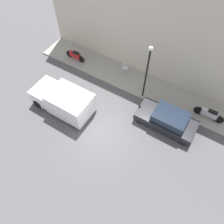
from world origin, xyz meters
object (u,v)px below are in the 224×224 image
(scooter_silver, at_px, (209,114))
(streetlamp, at_px, (147,68))
(motorcycle_red, at_px, (75,55))
(cafe_chair, at_px, (125,67))
(parked_car, at_px, (167,119))
(delivery_van, at_px, (63,100))

(scooter_silver, height_order, streetlamp, streetlamp)
(motorcycle_red, relative_size, streetlamp, 0.41)
(streetlamp, bearing_deg, scooter_silver, -83.24)
(streetlamp, relative_size, cafe_chair, 5.23)
(parked_car, relative_size, cafe_chair, 4.68)
(streetlamp, xyz_separation_m, cafe_chair, (1.45, 2.40, -2.27))
(delivery_van, bearing_deg, parked_car, -69.84)
(parked_car, height_order, motorcycle_red, parked_car)
(cafe_chair, bearing_deg, motorcycle_red, 101.55)
(motorcycle_red, xyz_separation_m, cafe_chair, (0.88, -4.29, 0.06))
(motorcycle_red, xyz_separation_m, streetlamp, (-0.57, -6.69, 2.33))
(delivery_van, height_order, streetlamp, streetlamp)
(delivery_van, relative_size, streetlamp, 0.98)
(streetlamp, bearing_deg, motorcycle_red, 85.13)
(parked_car, relative_size, delivery_van, 0.91)
(cafe_chair, bearing_deg, streetlamp, -121.06)
(delivery_van, relative_size, motorcycle_red, 2.41)
(motorcycle_red, bearing_deg, scooter_silver, -90.02)
(delivery_van, bearing_deg, scooter_silver, -63.74)
(delivery_van, relative_size, scooter_silver, 2.11)
(motorcycle_red, bearing_deg, delivery_van, -151.96)
(streetlamp, distance_m, cafe_chair, 3.60)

